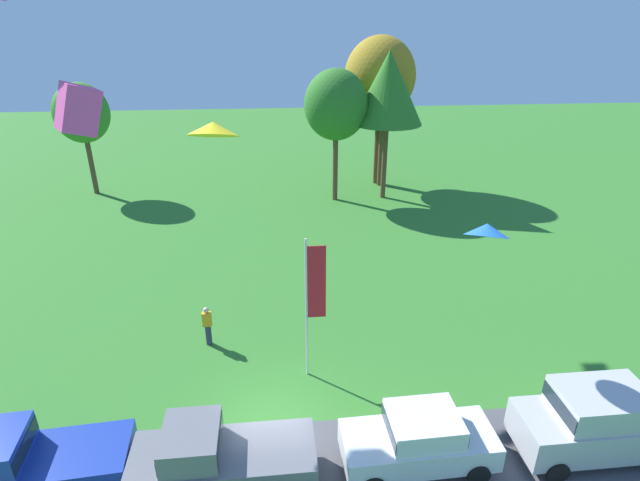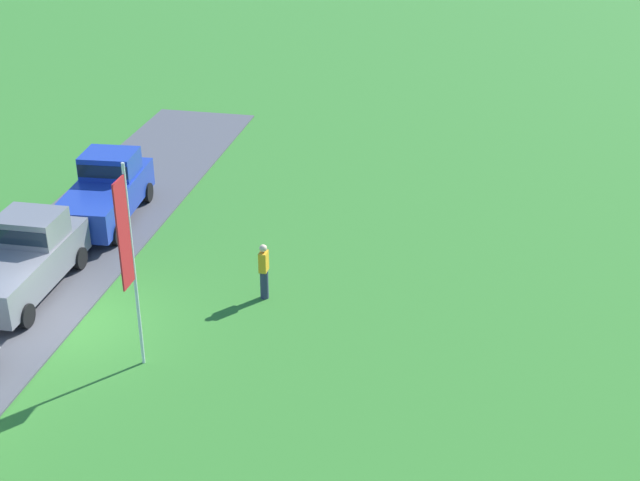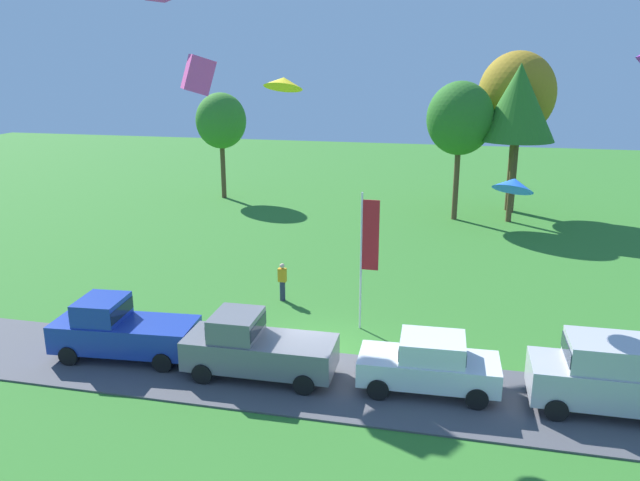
{
  "view_description": "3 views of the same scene",
  "coord_description": "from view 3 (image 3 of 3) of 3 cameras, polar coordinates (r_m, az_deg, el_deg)",
  "views": [
    {
      "loc": [
        0.45,
        -12.28,
        12.13
      ],
      "look_at": [
        2.14,
        6.26,
        3.67
      ],
      "focal_mm": 28.0,
      "sensor_mm": 36.0,
      "label": 1
    },
    {
      "loc": [
        18.95,
        10.74,
        13.0
      ],
      "look_at": [
        -0.5,
        6.69,
        3.03
      ],
      "focal_mm": 50.0,
      "sensor_mm": 36.0,
      "label": 2
    },
    {
      "loc": [
        4.87,
        -20.08,
        10.2
      ],
      "look_at": [
        -0.5,
        3.38,
        3.24
      ],
      "focal_mm": 35.0,
      "sensor_mm": 36.0,
      "label": 3
    }
  ],
  "objects": [
    {
      "name": "person_watching_sky",
      "position": [
        27.43,
        -3.46,
        -3.77
      ],
      "size": [
        0.36,
        0.24,
        1.71
      ],
      "color": "#2D334C",
      "rests_on": "ground"
    },
    {
      "name": "kite_box_near_flag",
      "position": [
        24.84,
        -11.06,
        14.63
      ],
      "size": [
        1.6,
        1.47,
        1.55
      ],
      "primitive_type": "cube",
      "rotation": [
        0.02,
        0.3,
        0.58
      ],
      "color": "#EA4C9E"
    },
    {
      "name": "car_suv_mid_row",
      "position": [
        20.75,
        25.04,
        -10.91
      ],
      "size": [
        4.62,
        2.08,
        2.28
      ],
      "color": "#B7B7BC",
      "rests_on": "ground"
    },
    {
      "name": "tree_lone_near",
      "position": [
        45.13,
        17.54,
        12.62
      ],
      "size": [
        5.14,
        5.14,
        10.85
      ],
      "color": "brown",
      "rests_on": "ground"
    },
    {
      "name": "pavement_strip",
      "position": [
        21.15,
        -2.09,
        -12.62
      ],
      "size": [
        36.0,
        4.4,
        0.06
      ],
      "primitive_type": "cube",
      "color": "#4C4C51",
      "rests_on": "ground"
    },
    {
      "name": "kite_delta_mid_center",
      "position": [
        21.46,
        -3.36,
        14.22
      ],
      "size": [
        1.49,
        1.53,
        0.7
      ],
      "primitive_type": "cone",
      "rotation": [
        0.28,
        0.0,
        3.01
      ],
      "color": "yellow"
    },
    {
      "name": "tree_left_of_center",
      "position": [
        41.75,
        17.68,
        11.91
      ],
      "size": [
        4.77,
        4.77,
        10.08
      ],
      "color": "brown",
      "rests_on": "ground"
    },
    {
      "name": "tree_right_of_center",
      "position": [
        48.01,
        -9.04,
        10.73
      ],
      "size": [
        3.76,
        3.76,
        7.94
      ],
      "color": "brown",
      "rests_on": "ground"
    },
    {
      "name": "flag_banner",
      "position": [
        23.76,
        4.35,
        -0.36
      ],
      "size": [
        0.71,
        0.08,
        5.48
      ],
      "color": "silver",
      "rests_on": "ground"
    },
    {
      "name": "car_sedan_near_entrance",
      "position": [
        20.34,
        9.99,
        -10.89
      ],
      "size": [
        4.46,
        2.08,
        1.84
      ],
      "color": "white",
      "rests_on": "ground"
    },
    {
      "name": "kite_delta_high_left",
      "position": [
        21.15,
        17.29,
        4.94
      ],
      "size": [
        1.73,
        1.75,
        0.88
      ],
      "primitive_type": "cone",
      "rotation": [
        0.41,
        0.0,
        2.79
      ],
      "color": "blue"
    },
    {
      "name": "tree_center_back",
      "position": [
        41.56,
        12.68,
        10.81
      ],
      "size": [
        4.26,
        4.26,
        8.98
      ],
      "color": "brown",
      "rests_on": "ground"
    },
    {
      "name": "ground_plane",
      "position": [
        23.04,
        -0.67,
        -10.14
      ],
      "size": [
        120.0,
        120.0,
        0.0
      ],
      "primitive_type": "plane",
      "color": "#337528"
    },
    {
      "name": "car_pickup_by_flagpole",
      "position": [
        23.29,
        -17.83,
        -7.68
      ],
      "size": [
        5.13,
        2.36,
        2.14
      ],
      "color": "#1E389E",
      "rests_on": "ground"
    },
    {
      "name": "car_pickup_far_end",
      "position": [
        21.05,
        -6.01,
        -9.56
      ],
      "size": [
        5.03,
        2.1,
        2.14
      ],
      "color": "slate",
      "rests_on": "ground"
    },
    {
      "name": "tree_far_right",
      "position": [
        44.6,
        17.82,
        11.91
      ],
      "size": [
        4.67,
        4.67,
        9.86
      ],
      "color": "brown",
      "rests_on": "ground"
    }
  ]
}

